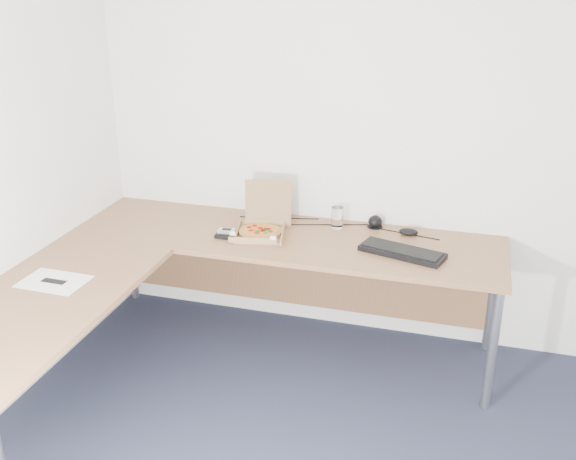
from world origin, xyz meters
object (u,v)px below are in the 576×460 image
(pizza_box, at_px, (261,229))
(wallet, at_px, (227,235))
(desk, at_px, (206,264))
(keyboard, at_px, (402,252))
(drinking_glass, at_px, (337,217))

(pizza_box, bearing_deg, wallet, -166.75)
(desk, xyz_separation_m, keyboard, (1.01, 0.35, 0.04))
(pizza_box, relative_size, drinking_glass, 2.55)
(pizza_box, relative_size, keyboard, 0.70)
(keyboard, bearing_deg, wallet, -162.53)
(pizza_box, distance_m, keyboard, 0.83)
(desk, relative_size, pizza_box, 7.76)
(keyboard, height_order, wallet, keyboard)
(drinking_glass, height_order, wallet, drinking_glass)
(desk, distance_m, wallet, 0.33)
(drinking_glass, distance_m, keyboard, 0.52)
(pizza_box, height_order, keyboard, pizza_box)
(pizza_box, xyz_separation_m, drinking_glass, (0.40, 0.23, 0.03))
(pizza_box, bearing_deg, keyboard, -17.31)
(drinking_glass, bearing_deg, wallet, -151.61)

